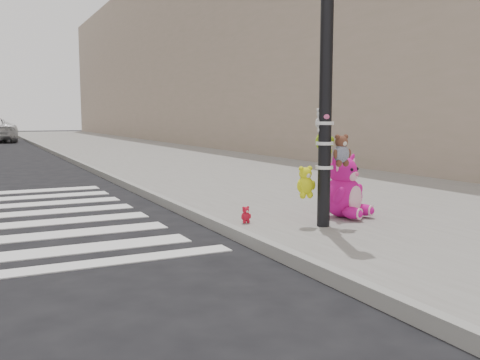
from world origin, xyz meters
TOP-DOWN VIEW (x-y plane):
  - ground at (0.00, 0.00)m, footprint 120.00×120.00m
  - sidewalk_near at (5.00, 10.00)m, footprint 7.00×80.00m
  - curb_edge at (1.55, 10.00)m, footprint 0.12×80.00m
  - bld_near at (10.50, 20.00)m, footprint 5.00×60.00m
  - signal_pole at (2.61, 1.82)m, footprint 0.70×0.50m
  - pink_bunny at (3.21, 2.17)m, footprint 0.74×0.80m
  - red_teddy at (1.80, 2.40)m, footprint 0.16×0.12m

SIDE VIEW (x-z plane):
  - ground at x=0.00m, z-range 0.00..0.00m
  - sidewalk_near at x=5.00m, z-range 0.00..0.14m
  - curb_edge at x=1.55m, z-range -0.01..0.15m
  - red_teddy at x=1.80m, z-range 0.14..0.36m
  - pink_bunny at x=3.21m, z-range 0.06..0.95m
  - signal_pole at x=2.61m, z-range -0.24..3.76m
  - bld_near at x=10.50m, z-range 0.00..10.00m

